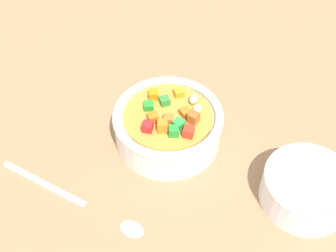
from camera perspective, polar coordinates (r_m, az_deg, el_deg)
The scene contains 4 objects.
ground_plane at distance 61.95cm, azimuth 0.00°, elevation -2.32°, with size 140.00×140.00×2.00cm, color #9E754F.
soup_bowl_main at distance 58.86cm, azimuth 0.02°, elevation 0.16°, with size 15.49×15.49×6.63cm.
spoon at distance 56.10cm, azimuth -12.78°, elevation -9.55°, with size 4.78×22.39×0.90cm.
side_bowl_small at distance 55.87cm, azimuth 18.46°, elevation -8.04°, with size 11.38×11.38×4.92cm.
Camera 1 is at (31.17, 23.67, 47.02)cm, focal length 44.43 mm.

